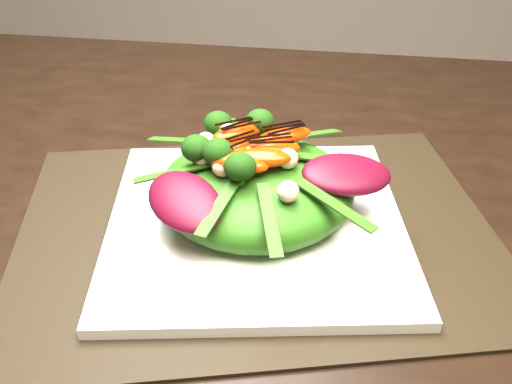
# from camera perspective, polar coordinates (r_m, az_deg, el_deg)

# --- Properties ---
(dining_table) EXTENTS (1.60, 0.90, 0.75)m
(dining_table) POSITION_cam_1_polar(r_m,az_deg,el_deg) (0.71, -17.87, -0.27)
(dining_table) COLOR black
(dining_table) RESTS_ON floor
(placemat) EXTENTS (0.54, 0.46, 0.00)m
(placemat) POSITION_cam_1_polar(r_m,az_deg,el_deg) (0.59, 0.00, -3.58)
(placemat) COLOR black
(placemat) RESTS_ON dining_table
(plate_base) EXTENTS (0.33, 0.33, 0.01)m
(plate_base) POSITION_cam_1_polar(r_m,az_deg,el_deg) (0.58, 0.00, -3.01)
(plate_base) COLOR silver
(plate_base) RESTS_ON placemat
(salad_bowl) EXTENTS (0.25, 0.25, 0.02)m
(salad_bowl) POSITION_cam_1_polar(r_m,az_deg,el_deg) (0.58, 0.00, -1.92)
(salad_bowl) COLOR white
(salad_bowl) RESTS_ON plate_base
(lettuce_mound) EXTENTS (0.19, 0.19, 0.06)m
(lettuce_mound) POSITION_cam_1_polar(r_m,az_deg,el_deg) (0.56, 0.00, 0.36)
(lettuce_mound) COLOR #2B6011
(lettuce_mound) RESTS_ON salad_bowl
(radicchio_leaf) EXTENTS (0.10, 0.08, 0.02)m
(radicchio_leaf) POSITION_cam_1_polar(r_m,az_deg,el_deg) (0.54, 8.64, 1.68)
(radicchio_leaf) COLOR #3D0614
(radicchio_leaf) RESTS_ON lettuce_mound
(orange_segment) EXTENTS (0.06, 0.03, 0.01)m
(orange_segment) POSITION_cam_1_polar(r_m,az_deg,el_deg) (0.57, 0.71, 5.11)
(orange_segment) COLOR red
(orange_segment) RESTS_ON lettuce_mound
(broccoli_floret) EXTENTS (0.04, 0.04, 0.04)m
(broccoli_floret) POSITION_cam_1_polar(r_m,az_deg,el_deg) (0.58, -6.71, 5.41)
(broccoli_floret) COLOR black
(broccoli_floret) RESTS_ON lettuce_mound
(macadamia_nut) EXTENTS (0.02, 0.02, 0.02)m
(macadamia_nut) POSITION_cam_1_polar(r_m,az_deg,el_deg) (0.52, 1.76, 2.19)
(macadamia_nut) COLOR beige
(macadamia_nut) RESTS_ON lettuce_mound
(balsamic_drizzle) EXTENTS (0.05, 0.01, 0.00)m
(balsamic_drizzle) POSITION_cam_1_polar(r_m,az_deg,el_deg) (0.56, 0.71, 5.83)
(balsamic_drizzle) COLOR black
(balsamic_drizzle) RESTS_ON orange_segment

